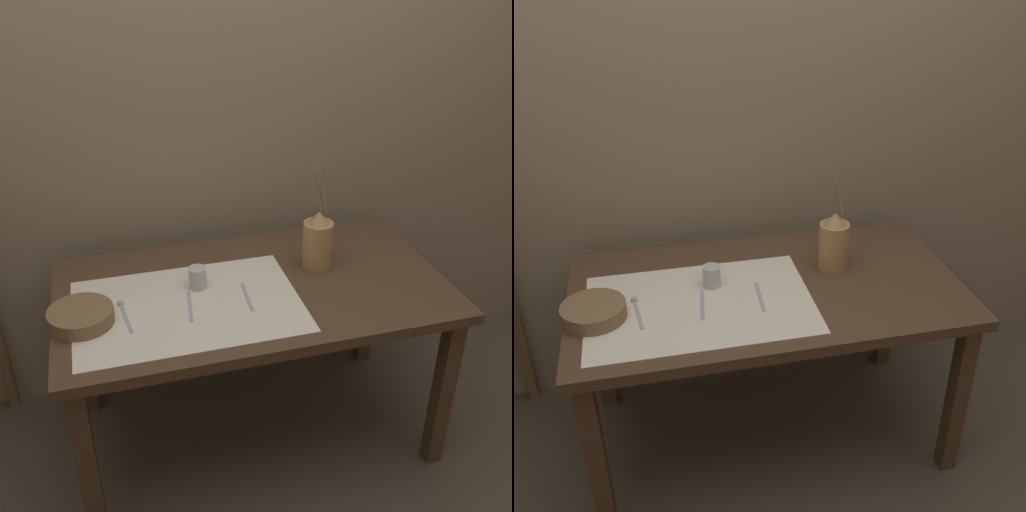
% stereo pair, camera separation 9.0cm
% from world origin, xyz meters
% --- Properties ---
extents(ground_plane, '(12.00, 12.00, 0.00)m').
position_xyz_m(ground_plane, '(0.00, 0.00, 0.00)').
color(ground_plane, brown).
extents(stone_wall_back, '(7.00, 0.06, 2.40)m').
position_xyz_m(stone_wall_back, '(0.00, 0.50, 1.20)').
color(stone_wall_back, gray).
rests_on(stone_wall_back, ground_plane).
extents(wooden_table, '(1.39, 0.77, 0.71)m').
position_xyz_m(wooden_table, '(0.00, 0.00, 0.62)').
color(wooden_table, '#4C3523').
rests_on(wooden_table, ground_plane).
extents(linen_cloth, '(0.76, 0.52, 0.00)m').
position_xyz_m(linen_cloth, '(-0.25, -0.07, 0.71)').
color(linen_cloth, silver).
rests_on(linen_cloth, wooden_table).
extents(pitcher_with_flowers, '(0.11, 0.11, 0.40)m').
position_xyz_m(pitcher_with_flowers, '(0.27, 0.07, 0.81)').
color(pitcher_with_flowers, '#A87F4C').
rests_on(pitcher_with_flowers, wooden_table).
extents(wooden_bowl, '(0.21, 0.21, 0.05)m').
position_xyz_m(wooden_bowl, '(-0.59, -0.07, 0.73)').
color(wooden_bowl, brown).
rests_on(wooden_bowl, wooden_table).
extents(glass_tumbler_near, '(0.06, 0.06, 0.08)m').
position_xyz_m(glass_tumbler_near, '(-0.19, 0.04, 0.75)').
color(glass_tumbler_near, '#B7C1BC').
rests_on(glass_tumbler_near, wooden_table).
extents(spoon_outer, '(0.04, 0.19, 0.02)m').
position_xyz_m(spoon_outer, '(-0.46, -0.03, 0.71)').
color(spoon_outer, '#A8A8AD').
rests_on(spoon_outer, wooden_table).
extents(fork_inner, '(0.03, 0.18, 0.00)m').
position_xyz_m(fork_inner, '(-0.24, -0.08, 0.71)').
color(fork_inner, '#A8A8AD').
rests_on(fork_inner, wooden_table).
extents(fork_outer, '(0.02, 0.18, 0.00)m').
position_xyz_m(fork_outer, '(-0.04, -0.07, 0.71)').
color(fork_outer, '#A8A8AD').
rests_on(fork_outer, wooden_table).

